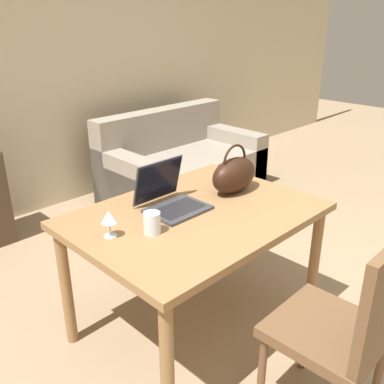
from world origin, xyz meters
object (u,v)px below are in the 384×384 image
object	(u,v)px
chair	(347,325)
couch	(181,167)
wine_glass	(109,218)
laptop	(169,196)
handbag	(234,174)
drinking_glass	(152,223)

from	to	relation	value
chair	couch	size ratio (longest dim) A/B	0.61
wine_glass	laptop	bearing A→B (deg)	7.69
chair	laptop	world-z (taller)	laptop
wine_glass	handbag	world-z (taller)	handbag
couch	handbag	distance (m)	1.87
chair	laptop	bearing A→B (deg)	91.30
handbag	wine_glass	bearing A→B (deg)	176.56
chair	wine_glass	world-z (taller)	chair
laptop	wine_glass	xyz separation A→B (m)	(-0.41, -0.06, 0.03)
drinking_glass	handbag	distance (m)	0.67
laptop	wine_glass	bearing A→B (deg)	-172.31
couch	handbag	world-z (taller)	handbag
laptop	handbag	xyz separation A→B (m)	(0.41, -0.11, 0.04)
couch	laptop	bearing A→B (deg)	-135.30
laptop	wine_glass	world-z (taller)	laptop
laptop	drinking_glass	size ratio (longest dim) A/B	2.95
chair	couch	world-z (taller)	chair
drinking_glass	couch	bearing A→B (deg)	43.15
couch	chair	bearing A→B (deg)	-119.39
couch	laptop	size ratio (longest dim) A/B	5.10
drinking_glass	handbag	size ratio (longest dim) A/B	0.32
wine_glass	drinking_glass	bearing A→B (deg)	-33.60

